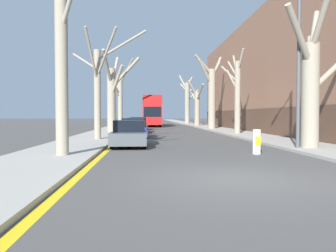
{
  "coord_description": "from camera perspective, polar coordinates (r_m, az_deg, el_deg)",
  "views": [
    {
      "loc": [
        -2.17,
        -7.84,
        1.57
      ],
      "look_at": [
        0.66,
        34.07,
        0.2
      ],
      "focal_mm": 35.0,
      "sensor_mm": 36.0,
      "label": 1
    }
  ],
  "objects": [
    {
      "name": "traffic_bollard",
      "position": [
        13.73,
        15.2,
        -2.66
      ],
      "size": [
        0.32,
        0.34,
        1.0
      ],
      "color": "white",
      "rests_on": "ground"
    },
    {
      "name": "sidewalk_right",
      "position": [
        58.39,
        3.9,
        0.38
      ],
      "size": [
        3.26,
        120.0,
        0.12
      ],
      "primitive_type": "cube",
      "color": "#A39E93",
      "rests_on": "ground"
    },
    {
      "name": "street_tree_right_0",
      "position": [
        16.14,
        23.67,
        7.01
      ],
      "size": [
        3.96,
        3.91,
        6.85
      ],
      "color": "gray",
      "rests_on": "ground"
    },
    {
      "name": "parked_car_3",
      "position": [
        35.66,
        -5.19,
        0.39
      ],
      "size": [
        1.81,
        4.37,
        1.37
      ],
      "color": "maroon",
      "rests_on": "ground"
    },
    {
      "name": "double_decker_bus",
      "position": [
        47.22,
        -2.85,
        2.86
      ],
      "size": [
        2.54,
        10.62,
        4.21
      ],
      "color": "red",
      "rests_on": "ground"
    },
    {
      "name": "sidewalk_left",
      "position": [
        57.97,
        -7.37,
        0.36
      ],
      "size": [
        3.26,
        120.0,
        0.12
      ],
      "primitive_type": "cube",
      "color": "#A39E93",
      "rests_on": "ground"
    },
    {
      "name": "building_facade_right",
      "position": [
        34.49,
        21.24,
        7.95
      ],
      "size": [
        10.08,
        38.67,
        10.62
      ],
      "color": "#93664C",
      "rests_on": "ground"
    },
    {
      "name": "parked_car_0",
      "position": [
        16.67,
        -6.7,
        -1.38
      ],
      "size": [
        1.72,
        3.95,
        1.33
      ],
      "color": "#4C5156",
      "rests_on": "ground"
    },
    {
      "name": "street_tree_left_1",
      "position": [
        20.48,
        -11.98,
        6.73
      ],
      "size": [
        4.61,
        2.46,
        6.9
      ],
      "color": "gray",
      "rests_on": "ground"
    },
    {
      "name": "street_tree_left_3",
      "position": [
        38.77,
        -8.37,
        4.86
      ],
      "size": [
        3.03,
        2.88,
        7.91
      ],
      "color": "gray",
      "rests_on": "ground"
    },
    {
      "name": "street_tree_right_4",
      "position": [
        59.34,
        3.36,
        4.46
      ],
      "size": [
        3.89,
        2.61,
        8.98
      ],
      "color": "gray",
      "rests_on": "ground"
    },
    {
      "name": "parked_car_1",
      "position": [
        23.16,
        -5.9,
        -0.42
      ],
      "size": [
        1.88,
        4.34,
        1.37
      ],
      "color": "navy",
      "rests_on": "ground"
    },
    {
      "name": "ground_plane",
      "position": [
        8.28,
        11.51,
        -9.09
      ],
      "size": [
        300.0,
        300.0,
        0.0
      ],
      "primitive_type": "plane",
      "color": "#4C4947"
    },
    {
      "name": "street_tree_left_2",
      "position": [
        29.57,
        -9.66,
        5.43
      ],
      "size": [
        3.17,
        4.76,
        7.09
      ],
      "color": "gray",
      "rests_on": "ground"
    },
    {
      "name": "street_tree_right_1",
      "position": [
        27.03,
        11.89,
        5.69
      ],
      "size": [
        1.17,
        3.27,
        6.77
      ],
      "color": "gray",
      "rests_on": "ground"
    },
    {
      "name": "kerb_line_stripe",
      "position": [
        57.89,
        -5.58,
        0.31
      ],
      "size": [
        0.24,
        120.0,
        0.01
      ],
      "primitive_type": "cube",
      "color": "yellow",
      "rests_on": "ground"
    },
    {
      "name": "street_tree_left_0",
      "position": [
        12.77,
        -17.99,
        11.7
      ],
      "size": [
        2.2,
        2.8,
        8.07
      ],
      "color": "gray",
      "rests_on": "ground"
    },
    {
      "name": "street_tree_right_2",
      "position": [
        36.81,
        7.54,
        5.67
      ],
      "size": [
        3.56,
        2.77,
        8.28
      ],
      "color": "gray",
      "rests_on": "ground"
    },
    {
      "name": "lamp_post",
      "position": [
        15.81,
        21.47,
        11.58
      ],
      "size": [
        1.4,
        0.2,
        7.63
      ],
      "color": "#4C4F54",
      "rests_on": "ground"
    },
    {
      "name": "street_tree_right_3",
      "position": [
        47.33,
        5.04,
        3.47
      ],
      "size": [
        2.05,
        4.76,
        6.57
      ],
      "color": "gray",
      "rests_on": "ground"
    },
    {
      "name": "parked_car_2",
      "position": [
        29.64,
        -5.46,
        0.08
      ],
      "size": [
        1.87,
        4.55,
        1.36
      ],
      "color": "olive",
      "rests_on": "ground"
    }
  ]
}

